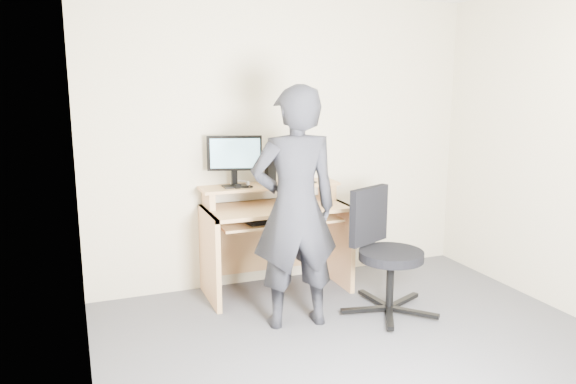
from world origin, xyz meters
TOP-DOWN VIEW (x-y plane):
  - ground at (0.00, 0.00)m, footprint 3.50×3.50m
  - back_wall at (0.00, 1.75)m, footprint 3.50×0.02m
  - desk at (-0.20, 1.53)m, footprint 1.20×0.60m
  - monitor at (-0.51, 1.59)m, footprint 0.44×0.16m
  - external_drive at (-0.18, 1.65)m, footprint 0.08×0.13m
  - travel_mug at (0.02, 1.59)m, footprint 0.09×0.09m
  - smartphone at (0.16, 1.58)m, footprint 0.09×0.14m
  - charger at (-0.51, 1.53)m, footprint 0.05×0.05m
  - headphones at (-0.45, 1.65)m, footprint 0.19×0.19m
  - keyboard at (-0.27, 1.36)m, footprint 0.48×0.26m
  - mouse at (0.07, 1.35)m, footprint 0.11×0.08m
  - office_chair at (0.43, 0.76)m, footprint 0.75×0.74m
  - person at (-0.30, 0.79)m, footprint 0.68×0.48m

SIDE VIEW (x-z plane):
  - ground at x=0.00m, z-range 0.00..0.00m
  - office_chair at x=0.43m, z-range 0.04..0.99m
  - desk at x=-0.20m, z-range 0.09..1.00m
  - keyboard at x=-0.27m, z-range 0.65..0.68m
  - mouse at x=0.07m, z-range 0.75..0.79m
  - person at x=-0.30m, z-range 0.00..1.76m
  - smartphone at x=0.16m, z-range 0.91..0.92m
  - headphones at x=-0.45m, z-range 0.89..0.95m
  - charger at x=-0.51m, z-range 0.91..0.94m
  - travel_mug at x=0.02m, z-range 0.91..1.09m
  - external_drive at x=-0.18m, z-range 0.91..1.11m
  - monitor at x=-0.51m, z-range 0.95..1.38m
  - back_wall at x=0.00m, z-range 0.00..2.50m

